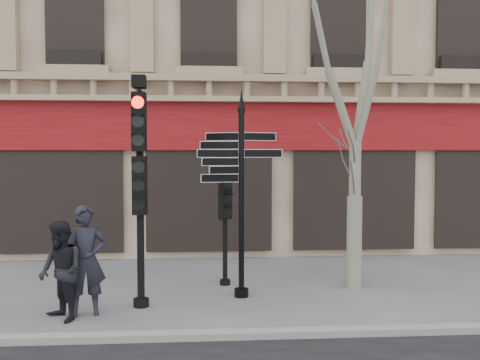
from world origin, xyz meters
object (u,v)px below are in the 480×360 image
object	(u,v)px
traffic_signal_secondary	(225,210)
pedestrian_a	(86,260)
traffic_signal_main	(140,162)
pedestrian_b	(61,271)
plane_tree	(357,36)
fingerpost	(241,158)

from	to	relation	value
traffic_signal_secondary	pedestrian_a	distance (m)	3.30
traffic_signal_main	pedestrian_b	distance (m)	2.37
traffic_signal_main	plane_tree	bearing A→B (deg)	14.97
pedestrian_b	pedestrian_a	bearing A→B (deg)	90.29
pedestrian_a	plane_tree	bearing A→B (deg)	3.09
fingerpost	plane_tree	size ratio (longest dim) A/B	0.55
traffic_signal_secondary	pedestrian_b	world-z (taller)	traffic_signal_secondary
fingerpost	pedestrian_b	xyz separation A→B (m)	(-3.20, -1.31, -1.92)
traffic_signal_secondary	pedestrian_b	bearing A→B (deg)	-163.14
traffic_signal_main	pedestrian_b	size ratio (longest dim) A/B	2.50
plane_tree	pedestrian_a	size ratio (longest dim) A/B	3.86
traffic_signal_main	traffic_signal_secondary	size ratio (longest dim) A/B	1.83
fingerpost	traffic_signal_secondary	distance (m)	1.53
fingerpost	pedestrian_a	size ratio (longest dim) A/B	2.11
traffic_signal_main	pedestrian_a	bearing A→B (deg)	-153.86
traffic_signal_main	traffic_signal_secondary	world-z (taller)	traffic_signal_main
fingerpost	plane_tree	xyz separation A→B (m)	(2.46, 0.57, 2.54)
fingerpost	traffic_signal_main	bearing A→B (deg)	-158.86
traffic_signal_secondary	plane_tree	xyz separation A→B (m)	(2.74, -0.42, 3.68)
fingerpost	pedestrian_b	bearing A→B (deg)	-152.84
traffic_signal_main	traffic_signal_secondary	xyz separation A→B (m)	(1.64, 1.55, -1.07)
plane_tree	fingerpost	bearing A→B (deg)	-167.01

